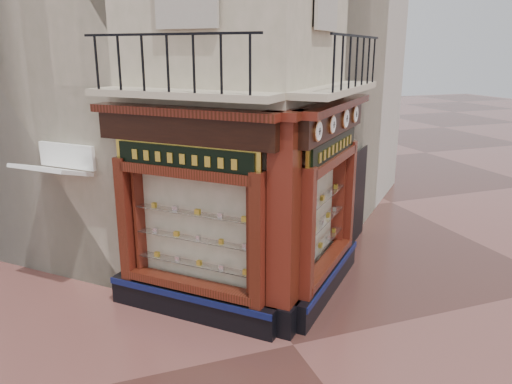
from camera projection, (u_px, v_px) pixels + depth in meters
name	position (u px, v px, depth m)	size (l,w,h in m)	color
ground	(293.00, 345.00, 8.62)	(80.00, 80.00, 0.00)	#442520
main_building	(197.00, 5.00, 12.53)	(8.00, 8.00, 12.00)	beige
neighbour_left	(92.00, 28.00, 14.09)	(8.00, 8.00, 11.00)	#B7B0A0
neighbour_right	(256.00, 30.00, 15.72)	(8.00, 8.00, 11.00)	#B7B0A0
shopfront_left	(189.00, 218.00, 9.03)	(2.86, 2.86, 3.98)	black
shopfront_right	(327.00, 202.00, 9.96)	(2.86, 2.86, 3.98)	black
corner_pilaster	(284.00, 230.00, 8.54)	(0.85, 0.85, 3.98)	black
balcony	(264.00, 91.00, 8.81)	(5.94, 2.97, 1.03)	beige
clock_a	(318.00, 131.00, 8.25)	(0.29, 0.29, 0.36)	#D28746
clock_b	(332.00, 125.00, 8.97)	(0.28, 0.28, 0.34)	#D28746
clock_c	(345.00, 119.00, 9.75)	(0.31, 0.31, 0.39)	#D28746
clock_d	(355.00, 114.00, 10.42)	(0.30, 0.30, 0.37)	#D28746
awning	(65.00, 291.00, 10.56)	(1.43, 0.86, 0.08)	white
signboard_left	(184.00, 158.00, 8.65)	(2.12, 2.12, 0.57)	gold
signboard_right	(333.00, 147.00, 9.62)	(2.15, 2.15, 0.58)	gold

